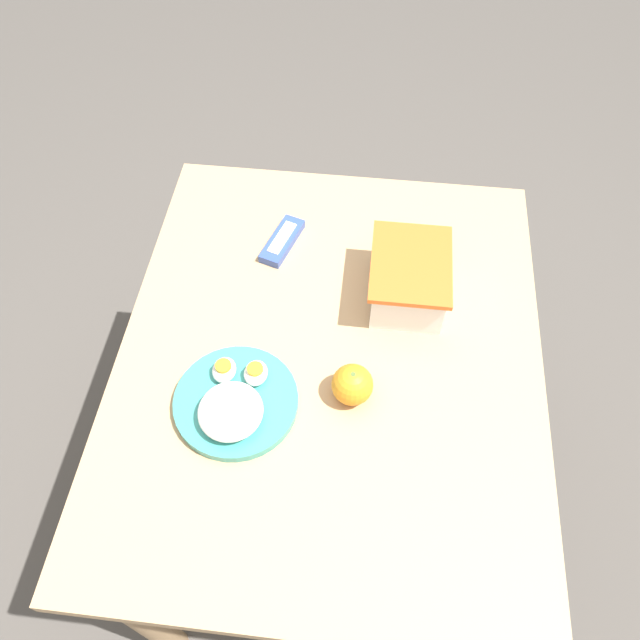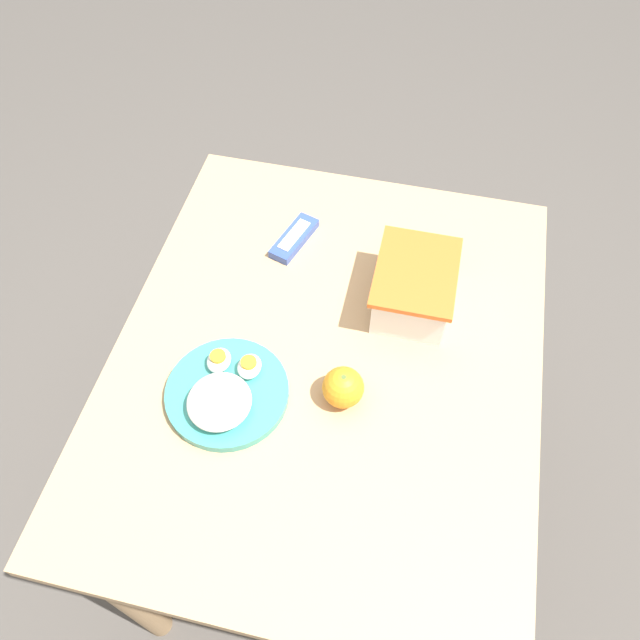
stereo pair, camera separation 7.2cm
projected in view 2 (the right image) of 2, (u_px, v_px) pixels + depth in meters
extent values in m
plane|color=#4C4742|center=(324.00, 495.00, 1.73)|extent=(10.00, 10.00, 0.00)
cube|color=tan|center=(326.00, 359.00, 1.13)|extent=(0.93, 0.76, 0.03)
cylinder|color=#A07D56|center=(243.00, 282.00, 1.71)|extent=(0.06, 0.06, 0.71)
cylinder|color=#A07D56|center=(124.00, 594.00, 1.25)|extent=(0.06, 0.06, 0.71)
cylinder|color=#A07D56|center=(480.00, 325.00, 1.62)|extent=(0.06, 0.06, 0.71)
cube|color=white|center=(413.00, 289.00, 1.15)|extent=(0.17, 0.13, 0.09)
cube|color=#CCBC84|center=(412.00, 293.00, 1.16)|extent=(0.16, 0.12, 0.06)
cube|color=orange|center=(417.00, 272.00, 1.11)|extent=(0.19, 0.15, 0.01)
ellipsoid|color=tan|center=(412.00, 265.00, 1.17)|extent=(0.05, 0.05, 0.02)
ellipsoid|color=tan|center=(406.00, 284.00, 1.15)|extent=(0.06, 0.05, 0.03)
ellipsoid|color=tan|center=(403.00, 304.00, 1.12)|extent=(0.05, 0.05, 0.02)
sphere|color=orange|center=(343.00, 387.00, 1.04)|extent=(0.07, 0.07, 0.07)
cylinder|color=#4C662D|center=(344.00, 378.00, 1.01)|extent=(0.01, 0.01, 0.00)
cylinder|color=teal|center=(227.00, 393.00, 1.07)|extent=(0.21, 0.21, 0.02)
ellipsoid|color=white|center=(219.00, 402.00, 1.03)|extent=(0.11, 0.11, 0.04)
ellipsoid|color=white|center=(219.00, 360.00, 1.08)|extent=(0.05, 0.04, 0.02)
cylinder|color=#F4A823|center=(218.00, 356.00, 1.07)|extent=(0.03, 0.03, 0.01)
ellipsoid|color=white|center=(249.00, 367.00, 1.07)|extent=(0.05, 0.04, 0.02)
cylinder|color=#F4A823|center=(249.00, 362.00, 1.06)|extent=(0.03, 0.03, 0.01)
cube|color=#334C9E|center=(294.00, 238.00, 1.27)|extent=(0.13, 0.08, 0.02)
cube|color=white|center=(294.00, 235.00, 1.26)|extent=(0.09, 0.05, 0.00)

